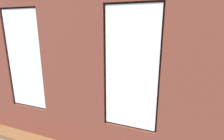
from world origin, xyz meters
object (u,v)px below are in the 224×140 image
Objects in this scene: table_plant_small at (109,77)px; remote_black at (99,82)px; cup_ceramic at (113,82)px; potted_plant_beside_window_right at (22,82)px; media_console at (47,79)px; candle_jar at (127,82)px; potted_plant_between_couches at (158,113)px; remote_gray at (115,84)px; coffee_table at (113,84)px; potted_plant_by_left_couch at (191,84)px; couch_by_window at (95,114)px; papasan_chair at (130,71)px; tv_flatscreen at (45,64)px; couch_left at (211,105)px.

table_plant_small is 0.38m from remote_black.
cup_ceramic is 0.48m from remote_black.
media_console is at bearing -62.50° from potted_plant_beside_window_right.
cup_ceramic is at bearing 150.76° from table_plant_small.
potted_plant_between_couches reaches higher than candle_jar.
remote_gray is at bearing 42.29° from candle_jar.
coffee_table is 2.75× the size of potted_plant_by_left_couch.
candle_jar is (-0.43, -0.15, 0.00)m from cup_ceramic.
potted_plant_by_left_couch is at bearing -105.10° from potted_plant_between_couches.
candle_jar is at bearing -160.39° from cup_ceramic.
table_plant_small reaches higher than candle_jar.
remote_black is at bearing -67.97° from couch_by_window.
papasan_chair is (0.01, -1.84, -0.03)m from remote_gray.
media_console is at bearing -23.05° from potted_plant_between_couches.
papasan_chair is (-2.97, -1.66, -0.42)m from tv_flatscreen.
tv_flatscreen is 0.62× the size of potted_plant_beside_window_right.
remote_black is 0.15× the size of papasan_chair.
couch_left is 5.75m from media_console.
potted_plant_by_left_couch is at bearing -169.44° from media_console.
couch_left reaches higher than table_plant_small.
couch_by_window is at bearing -47.58° from remote_gray.
candle_jar is 0.06× the size of potted_plant_beside_window_right.
couch_by_window is at bearing 102.72° from table_plant_small.
couch_by_window is at bearing -63.16° from couch_left.
papasan_chair is 4.22m from potted_plant_beside_window_right.
media_console is (2.86, -0.05, -0.14)m from coffee_table.
papasan_chair is (-0.57, -1.84, -0.03)m from remote_black.
couch_by_window reaches higher than candle_jar.
tv_flatscreen is (5.73, -0.44, 0.54)m from couch_left.
remote_gray is 2.36m from potted_plant_between_couches.
potted_plant_by_left_couch is (-2.20, -2.98, 0.05)m from couch_by_window.
couch_by_window is at bearing 97.90° from coffee_table.
potted_plant_by_left_couch is at bearing -126.40° from couch_by_window.
media_console is 0.81× the size of potted_plant_beside_window_right.
candle_jar reaches higher than cup_ceramic.
couch_by_window is at bearing -177.43° from potted_plant_beside_window_right.
coffee_table is at bearing -82.10° from couch_by_window.
tv_flatscreen reaches higher than table_plant_small.
coffee_table is 2.53m from potted_plant_between_couches.
tv_flatscreen is 0.80× the size of potted_plant_between_couches.
papasan_chair is (0.16, -3.65, 0.11)m from couch_by_window.
couch_by_window is at bearing 53.60° from potted_plant_by_left_couch.
potted_plant_beside_window_right is at bearing 117.50° from media_console.
potted_plant_beside_window_right is 1.28× the size of potted_plant_between_couches.
papasan_chair is (-2.97, -1.66, 0.18)m from media_console.
couch_by_window reaches higher than potted_plant_by_left_couch.
table_plant_small reaches higher than media_console.
tv_flatscreen reaches higher than candle_jar.
papasan_chair is at bearing -87.42° from couch_by_window.
remote_gray is at bearing 26.45° from potted_plant_by_left_couch.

